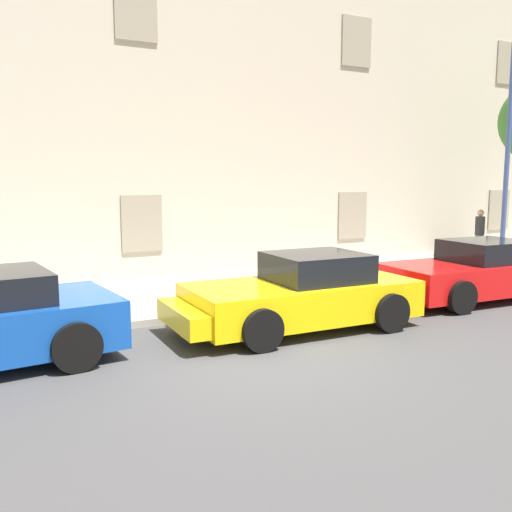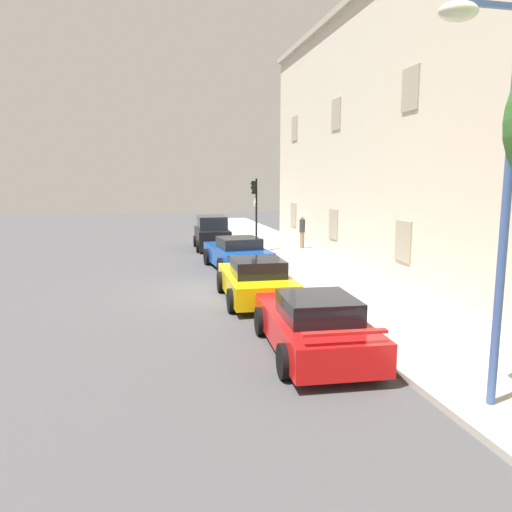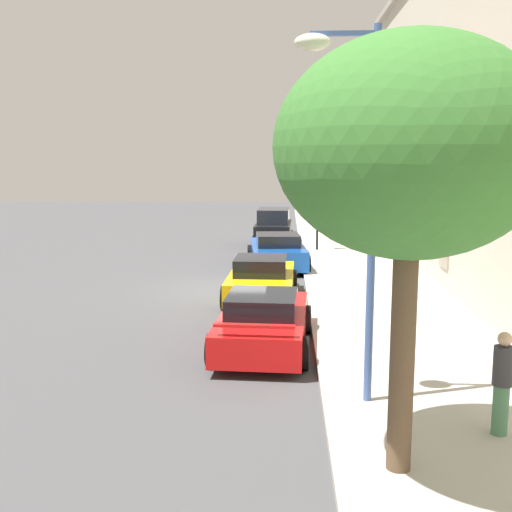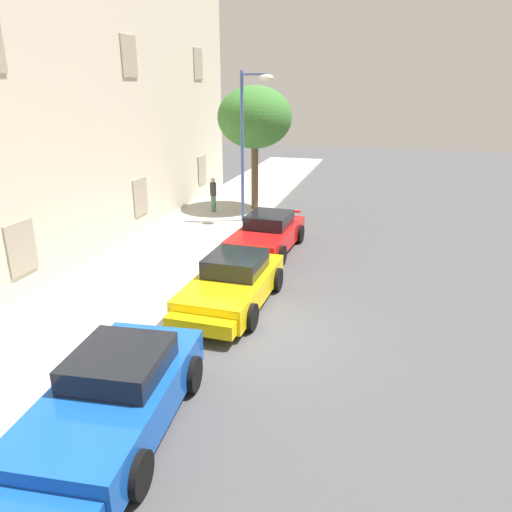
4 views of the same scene
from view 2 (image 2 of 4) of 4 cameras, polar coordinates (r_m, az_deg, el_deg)
name	(u,v)px [view 2 (image 2 of 4)]	position (r m, az deg, el deg)	size (l,w,h in m)	color
ground_plane	(216,293)	(16.80, -4.75, -4.32)	(80.00, 80.00, 0.00)	#444447
sidewalk	(346,284)	(18.03, 10.48, -3.29)	(60.00, 4.46, 0.14)	#A8A399
building_facade	(468,121)	(19.99, 23.57, 14.27)	(34.80, 5.20, 11.87)	beige
sportscar_red_lead	(236,254)	(21.27, -2.36, 0.27)	(4.95, 2.57, 1.41)	#144CB2
sportscar_yellow_flank	(255,280)	(15.76, -0.11, -2.87)	(4.68, 2.25, 1.39)	yellow
sportscar_white_middle	(312,324)	(11.24, 6.52, -7.86)	(4.90, 2.33, 1.36)	red
hatchback_parked	(212,234)	(27.16, -5.18, 2.58)	(3.90, 1.99, 1.84)	black
traffic_light	(255,202)	(25.23, -0.12, 6.34)	(0.44, 0.36, 3.74)	black
street_lamp	(489,138)	(8.40, 25.61, 12.34)	(0.44, 1.42, 6.38)	#3F5999
pedestrian_admiring	(302,231)	(26.46, 5.43, 2.92)	(0.42, 0.42, 1.79)	#8C7259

